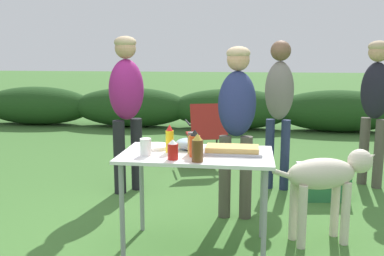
% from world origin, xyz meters
% --- Properties ---
extents(ground_plane, '(60.00, 60.00, 0.00)m').
position_xyz_m(ground_plane, '(0.00, 0.00, 0.00)').
color(ground_plane, '#3D6B2D').
extents(shrub_hedge, '(14.40, 0.90, 0.78)m').
position_xyz_m(shrub_hedge, '(-0.00, 5.21, 0.39)').
color(shrub_hedge, '#1E4219').
rests_on(shrub_hedge, ground).
extents(folding_table, '(1.10, 0.64, 0.74)m').
position_xyz_m(folding_table, '(0.00, 0.00, 0.66)').
color(folding_table, white).
rests_on(folding_table, ground).
extents(food_tray, '(0.43, 0.22, 0.06)m').
position_xyz_m(food_tray, '(0.26, 0.02, 0.77)').
color(food_tray, '#9E9EA3').
rests_on(food_tray, folding_table).
extents(plate_stack, '(0.22, 0.22, 0.03)m').
position_xyz_m(plate_stack, '(-0.33, 0.11, 0.75)').
color(plate_stack, white).
rests_on(plate_stack, folding_table).
extents(mixing_bowl, '(0.18, 0.18, 0.09)m').
position_xyz_m(mixing_bowl, '(-0.09, 0.11, 0.78)').
color(mixing_bowl, '#99B2CC').
rests_on(mixing_bowl, folding_table).
extents(paper_cup_stack, '(0.08, 0.08, 0.12)m').
position_xyz_m(paper_cup_stack, '(-0.35, -0.12, 0.80)').
color(paper_cup_stack, white).
rests_on(paper_cup_stack, folding_table).
extents(mustard_bottle, '(0.06, 0.06, 0.21)m').
position_xyz_m(mustard_bottle, '(-0.20, 0.00, 0.84)').
color(mustard_bottle, yellow).
rests_on(mustard_bottle, folding_table).
extents(beer_bottle, '(0.08, 0.08, 0.19)m').
position_xyz_m(beer_bottle, '(0.04, -0.25, 0.83)').
color(beer_bottle, brown).
rests_on(beer_bottle, folding_table).
extents(hot_sauce_bottle, '(0.08, 0.08, 0.19)m').
position_xyz_m(hot_sauce_bottle, '(-0.00, -0.11, 0.83)').
color(hot_sauce_bottle, '#CC4214').
rests_on(hot_sauce_bottle, folding_table).
extents(ketchup_bottle, '(0.07, 0.07, 0.14)m').
position_xyz_m(ketchup_bottle, '(-0.14, -0.21, 0.81)').
color(ketchup_bottle, red).
rests_on(ketchup_bottle, folding_table).
extents(spice_jar, '(0.06, 0.06, 0.16)m').
position_xyz_m(spice_jar, '(-0.03, -0.03, 0.82)').
color(spice_jar, '#B2893D').
rests_on(spice_jar, folding_table).
extents(standing_person_in_red_jacket, '(0.34, 0.45, 1.52)m').
position_xyz_m(standing_person_in_red_jacket, '(0.26, 0.77, 0.95)').
color(standing_person_in_red_jacket, '#4C473D').
rests_on(standing_person_in_red_jacket, ground).
extents(standing_person_with_beanie, '(0.34, 0.27, 1.59)m').
position_xyz_m(standing_person_with_beanie, '(0.67, 1.55, 0.98)').
color(standing_person_with_beanie, '#232D4C').
rests_on(standing_person_with_beanie, ground).
extents(standing_person_in_gray_fleece, '(0.46, 0.47, 1.63)m').
position_xyz_m(standing_person_in_gray_fleece, '(-0.89, 1.25, 1.00)').
color(standing_person_in_gray_fleece, black).
rests_on(standing_person_in_gray_fleece, ground).
extents(standing_person_in_navy_coat, '(0.40, 0.41, 1.59)m').
position_xyz_m(standing_person_in_navy_coat, '(1.71, 1.81, 1.00)').
color(standing_person_in_navy_coat, '#4C473D').
rests_on(standing_person_in_navy_coat, ground).
extents(dog, '(0.84, 0.40, 0.73)m').
position_xyz_m(dog, '(0.97, 0.26, 0.51)').
color(dog, beige).
rests_on(dog, ground).
extents(camp_chair_green_behind_table, '(0.61, 0.70, 0.83)m').
position_xyz_m(camp_chair_green_behind_table, '(-0.18, 2.40, 0.47)').
color(camp_chair_green_behind_table, maroon).
rests_on(camp_chair_green_behind_table, ground).
extents(cooler_box, '(0.52, 0.38, 0.34)m').
position_xyz_m(cooler_box, '(1.12, 1.32, 0.17)').
color(cooler_box, '#286B3D').
rests_on(cooler_box, ground).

